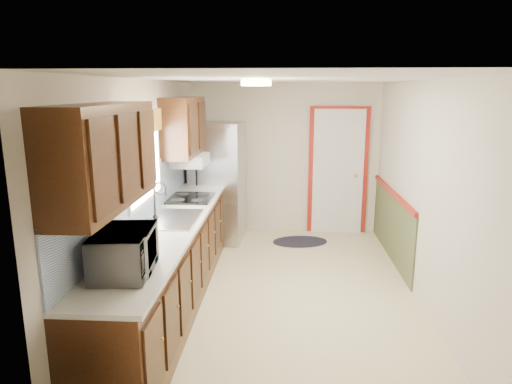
# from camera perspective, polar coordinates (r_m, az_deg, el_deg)

# --- Properties ---
(room_shell) EXTENTS (3.20, 5.20, 2.52)m
(room_shell) POSITION_cam_1_polar(r_m,az_deg,el_deg) (4.93, 3.64, -0.16)
(room_shell) COLOR beige
(room_shell) RESTS_ON ground
(kitchen_run) EXTENTS (0.63, 4.00, 2.20)m
(kitchen_run) POSITION_cam_1_polar(r_m,az_deg,el_deg) (4.91, -11.05, -5.16)
(kitchen_run) COLOR #32190B
(kitchen_run) RESTS_ON ground
(back_wall_trim) EXTENTS (1.12, 2.30, 2.08)m
(back_wall_trim) POSITION_cam_1_polar(r_m,az_deg,el_deg) (7.23, 11.51, 1.23)
(back_wall_trim) COLOR maroon
(back_wall_trim) RESTS_ON ground
(ceiling_fixture) EXTENTS (0.30, 0.30, 0.06)m
(ceiling_fixture) POSITION_cam_1_polar(r_m,az_deg,el_deg) (4.62, 0.02, 13.49)
(ceiling_fixture) COLOR #FFD88C
(ceiling_fixture) RESTS_ON room_shell
(microwave) EXTENTS (0.39, 0.63, 0.41)m
(microwave) POSITION_cam_1_polar(r_m,az_deg,el_deg) (3.57, -16.19, -6.69)
(microwave) COLOR white
(microwave) RESTS_ON kitchen_run
(refrigerator) EXTENTS (0.81, 0.79, 1.82)m
(refrigerator) POSITION_cam_1_polar(r_m,az_deg,el_deg) (6.98, -4.79, 1.20)
(refrigerator) COLOR #B7B7BC
(refrigerator) RESTS_ON ground
(rug) EXTENTS (0.92, 0.67, 0.01)m
(rug) POSITION_cam_1_polar(r_m,az_deg,el_deg) (7.10, 5.53, -6.18)
(rug) COLOR black
(rug) RESTS_ON ground
(cooktop) EXTENTS (0.53, 0.64, 0.02)m
(cooktop) POSITION_cam_1_polar(r_m,az_deg,el_deg) (5.84, -8.15, -0.74)
(cooktop) COLOR black
(cooktop) RESTS_ON kitchen_run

